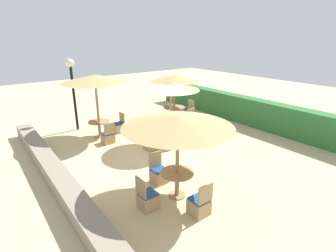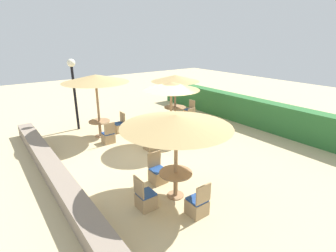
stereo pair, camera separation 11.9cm
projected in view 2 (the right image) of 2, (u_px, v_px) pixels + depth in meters
name	position (u px, v px, depth m)	size (l,w,h in m)	color
ground_plane	(156.00, 150.00, 10.33)	(40.00, 40.00, 0.00)	#C6B284
hedge_row	(248.00, 111.00, 13.31)	(13.00, 0.70, 1.34)	#2D6B33
stone_border	(54.00, 173.00, 8.12)	(10.00, 0.56, 0.52)	gray
lamp_post	(73.00, 80.00, 11.95)	(0.36, 0.36, 3.32)	black
parasol_center	(171.00, 86.00, 10.23)	(2.26, 2.26, 2.60)	#93704C
round_table_center	(171.00, 130.00, 10.83)	(1.19, 1.19, 0.72)	#93704C
patio_chair_center_north	(191.00, 132.00, 11.57)	(0.46, 0.46, 0.93)	tan
patio_chair_center_south	(151.00, 143.00, 10.33)	(0.46, 0.46, 0.93)	tan
parasol_front_left	(95.00, 79.00, 10.96)	(2.81, 2.81, 2.76)	#93704C
round_table_front_left	(100.00, 125.00, 11.63)	(0.92, 0.92, 0.72)	#93704C
patio_chair_front_left_north	(119.00, 127.00, 12.24)	(0.46, 0.46, 0.93)	tan
patio_chair_front_left_east	(108.00, 137.00, 11.00)	(0.46, 0.46, 0.93)	tan
parasol_back_left	(175.00, 78.00, 13.28)	(2.47, 2.47, 2.41)	#93704C
round_table_back_left	(175.00, 110.00, 13.82)	(1.14, 1.14, 0.74)	#93704C
patio_chair_back_left_east	(189.00, 120.00, 13.15)	(0.46, 0.46, 0.93)	tan
patio_chair_back_left_north	(189.00, 112.00, 14.52)	(0.46, 0.46, 0.93)	tan
parasol_front_right	(176.00, 121.00, 6.69)	(2.94, 2.94, 2.39)	#93704C
round_table_front_right	(176.00, 178.00, 7.24)	(0.92, 0.92, 0.75)	#93704C
patio_chair_front_right_south	(146.00, 199.00, 6.82)	(0.46, 0.46, 0.93)	tan
patio_chair_front_right_east	(197.00, 205.00, 6.57)	(0.46, 0.46, 0.93)	tan
patio_chair_front_right_west	(158.00, 174.00, 8.05)	(0.46, 0.46, 0.93)	tan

